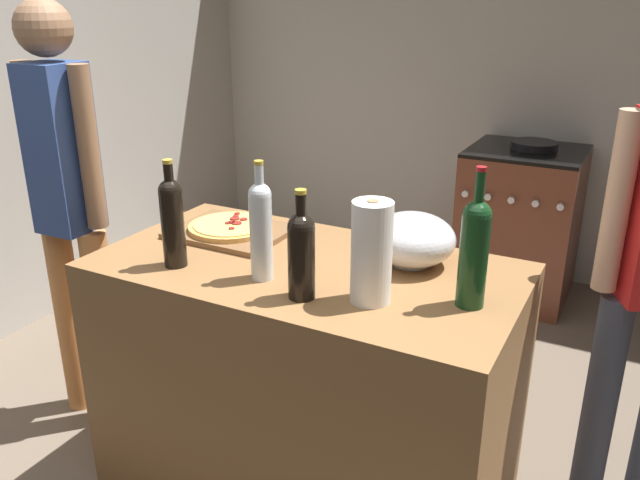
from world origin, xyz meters
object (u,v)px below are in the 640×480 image
(wine_bottle_amber, at_px, (301,251))
(wine_bottle_green, at_px, (474,249))
(stove, at_px, (519,223))
(person_in_stripes, at_px, (68,197))
(mixing_bowl, at_px, (412,239))
(wine_bottle_clear, at_px, (261,227))
(paper_towel_roll, at_px, (371,253))
(wine_bottle_dark, at_px, (172,218))
(pizza, at_px, (230,226))

(wine_bottle_amber, relative_size, wine_bottle_green, 0.81)
(stove, bearing_deg, person_in_stripes, -123.17)
(mixing_bowl, height_order, wine_bottle_green, wine_bottle_green)
(mixing_bowl, xyz_separation_m, wine_bottle_clear, (-0.37, -0.32, 0.08))
(person_in_stripes, bearing_deg, stove, 56.83)
(wine_bottle_green, height_order, person_in_stripes, person_in_stripes)
(paper_towel_roll, distance_m, wine_bottle_dark, 0.66)
(wine_bottle_dark, bearing_deg, person_in_stripes, 165.51)
(person_in_stripes, bearing_deg, paper_towel_roll, -4.92)
(person_in_stripes, bearing_deg, mixing_bowl, 8.13)
(wine_bottle_amber, height_order, person_in_stripes, person_in_stripes)
(wine_bottle_amber, xyz_separation_m, wine_bottle_green, (0.44, 0.18, 0.03))
(wine_bottle_clear, bearing_deg, stove, 80.34)
(pizza, distance_m, stove, 2.07)
(stove, bearing_deg, paper_towel_roll, -90.36)
(wine_bottle_amber, bearing_deg, person_in_stripes, 170.72)
(mixing_bowl, relative_size, person_in_stripes, 0.16)
(paper_towel_roll, distance_m, person_in_stripes, 1.33)
(wine_bottle_clear, height_order, wine_bottle_amber, wine_bottle_clear)
(mixing_bowl, xyz_separation_m, stove, (0.00, 1.85, -0.52))
(paper_towel_roll, xyz_separation_m, stove, (0.01, 2.16, -0.59))
(wine_bottle_dark, xyz_separation_m, person_in_stripes, (-0.67, 0.17, -0.07))
(paper_towel_roll, relative_size, stove, 0.32)
(mixing_bowl, bearing_deg, wine_bottle_amber, -117.07)
(pizza, xyz_separation_m, wine_bottle_dark, (0.01, -0.32, 0.13))
(wine_bottle_green, distance_m, wine_bottle_dark, 0.93)
(wine_bottle_clear, xyz_separation_m, wine_bottle_dark, (-0.30, -0.05, -0.01))
(mixing_bowl, relative_size, wine_bottle_clear, 0.76)
(wine_bottle_clear, distance_m, person_in_stripes, 0.98)
(wine_bottle_dark, bearing_deg, wine_bottle_clear, 8.69)
(mixing_bowl, distance_m, wine_bottle_clear, 0.49)
(pizza, bearing_deg, wine_bottle_green, -9.46)
(pizza, distance_m, wine_bottle_dark, 0.34)
(wine_bottle_clear, bearing_deg, wine_bottle_amber, -19.15)
(pizza, relative_size, wine_bottle_clear, 0.82)
(wine_bottle_green, bearing_deg, mixing_bowl, 141.32)
(mixing_bowl, distance_m, wine_bottle_dark, 0.76)
(paper_towel_roll, xyz_separation_m, wine_bottle_clear, (-0.36, -0.01, 0.02))
(wine_bottle_green, bearing_deg, stove, 96.79)
(person_in_stripes, bearing_deg, wine_bottle_amber, -9.28)
(mixing_bowl, bearing_deg, person_in_stripes, -171.87)
(paper_towel_roll, bearing_deg, wine_bottle_amber, -158.44)
(wine_bottle_clear, xyz_separation_m, wine_bottle_amber, (0.17, -0.06, -0.02))
(wine_bottle_amber, bearing_deg, stove, 84.96)
(mixing_bowl, xyz_separation_m, wine_bottle_green, (0.25, -0.20, 0.08))
(wine_bottle_green, bearing_deg, paper_towel_roll, -157.89)
(wine_bottle_amber, relative_size, person_in_stripes, 0.19)
(mixing_bowl, height_order, person_in_stripes, person_in_stripes)
(mixing_bowl, distance_m, wine_bottle_amber, 0.43)
(paper_towel_roll, xyz_separation_m, wine_bottle_dark, (-0.66, -0.06, 0.01))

